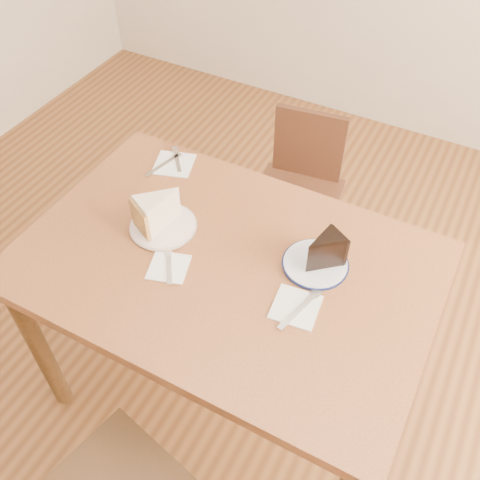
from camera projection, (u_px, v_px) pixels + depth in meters
name	position (u px, v px, depth m)	size (l,w,h in m)	color
ground	(229.00, 385.00, 2.10)	(4.00, 4.00, 0.00)	#4F2C15
table	(226.00, 282.00, 1.62)	(1.20, 0.80, 0.75)	#542C16
chair_far	(299.00, 189.00, 2.29)	(0.40, 0.40, 0.72)	black
plate_cream	(163.00, 226.00, 1.64)	(0.20, 0.20, 0.01)	silver
plate_navy	(315.00, 264.00, 1.53)	(0.18, 0.18, 0.01)	white
carrot_cake	(161.00, 211.00, 1.60)	(0.09, 0.13, 0.10)	beige
chocolate_cake	(322.00, 254.00, 1.49)	(0.07, 0.11, 0.10)	black
napkin_cream	(169.00, 267.00, 1.53)	(0.11, 0.11, 0.00)	white
napkin_navy	(296.00, 307.00, 1.43)	(0.12, 0.12, 0.00)	white
napkin_spare	(174.00, 164.00, 1.85)	(0.13, 0.13, 0.00)	white
fork_cream	(169.00, 265.00, 1.53)	(0.01, 0.14, 0.00)	silver
knife_navy	(300.00, 309.00, 1.42)	(0.02, 0.17, 0.00)	silver
fork_spare	(177.00, 159.00, 1.86)	(0.01, 0.14, 0.00)	silver
knife_spare	(163.00, 165.00, 1.84)	(0.01, 0.16, 0.00)	silver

